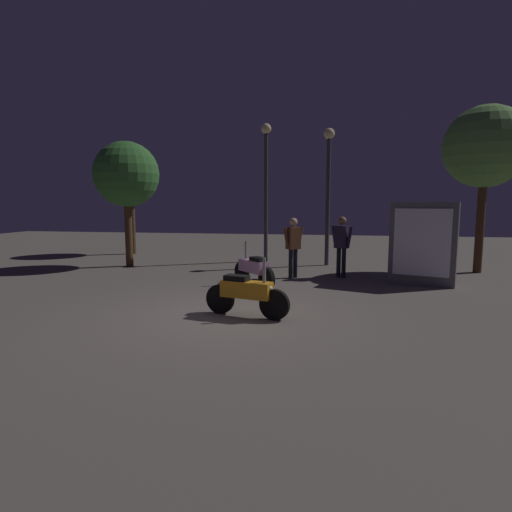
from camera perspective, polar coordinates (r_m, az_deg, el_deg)
name	(u,v)px	position (r m, az deg, el deg)	size (l,w,h in m)	color
ground_plane	(225,315)	(7.93, -4.30, -7.98)	(40.00, 40.00, 0.00)	#605951
motorcycle_orange_foreground	(246,293)	(7.70, -1.33, -5.08)	(1.64, 0.52, 1.11)	black
motorcycle_pink_parked_left	(254,269)	(10.45, -0.32, -1.79)	(1.23, 1.26, 1.11)	black
person_rider_beside	(293,242)	(11.62, 5.09, 1.87)	(0.55, 0.51, 1.67)	black
person_bystander_far	(342,241)	(11.87, 11.57, 1.98)	(0.62, 0.42, 1.70)	black
streetlamp_near	(266,174)	(14.94, 1.37, 11.04)	(0.36, 0.36, 4.80)	#38383D
streetlamp_far	(328,178)	(14.16, 9.80, 10.42)	(0.36, 0.36, 4.48)	#38383D
tree_left_bg	(126,175)	(14.36, -17.21, 10.47)	(2.09, 2.09, 4.04)	#4C331E
tree_center_bg	(485,148)	(14.19, 28.73, 12.80)	(2.36, 2.36, 4.87)	#4C331E
tree_right_bg	(131,178)	(17.82, -16.70, 10.09)	(1.93, 1.93, 4.05)	#4C331E
kiosk_billboard	(423,244)	(11.46, 21.76, 1.59)	(1.68, 0.98, 2.10)	#595960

